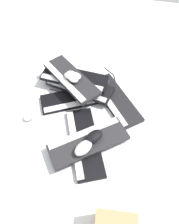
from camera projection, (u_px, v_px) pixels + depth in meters
ground_plane at (88, 121)px, 1.22m from camera, size 3.20×3.20×0.00m
keyboard_0 at (84, 142)px, 1.12m from camera, size 0.46×0.31×0.03m
keyboard_1 at (115, 99)px, 1.30m from camera, size 0.44×0.39×0.03m
keyboard_2 at (75, 99)px, 1.30m from camera, size 0.34×0.46×0.03m
keyboard_3 at (80, 86)px, 1.33m from camera, size 0.24×0.46×0.03m
keyboard_4 at (74, 78)px, 1.33m from camera, size 0.18×0.45×0.03m
keyboard_5 at (88, 142)px, 1.09m from camera, size 0.39×0.44×0.03m
keyboard_6 at (71, 78)px, 1.28m from camera, size 0.39×0.44×0.03m
mouse_0 at (31, 114)px, 1.23m from camera, size 0.12×0.09×0.04m
mouse_1 at (94, 137)px, 1.07m from camera, size 0.13×0.12×0.04m
mouse_2 at (102, 81)px, 1.38m from camera, size 0.08×0.12×0.04m
mouse_3 at (83, 148)px, 1.03m from camera, size 0.13×0.11×0.04m
mouse_4 at (73, 76)px, 1.25m from camera, size 0.07×0.11×0.04m
mouse_5 at (72, 77)px, 1.24m from camera, size 0.13×0.12×0.04m
cable_0 at (94, 88)px, 1.37m from camera, size 0.31×0.45×0.01m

